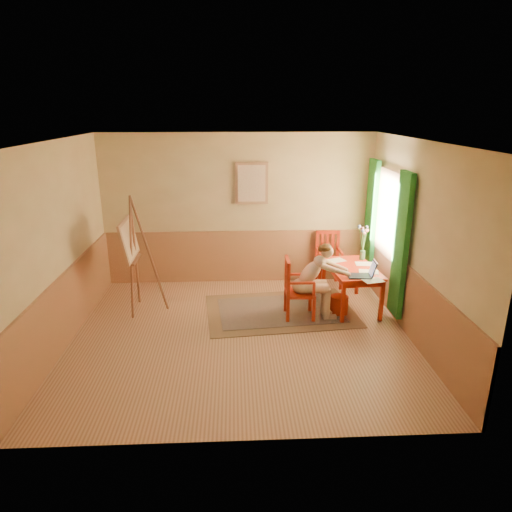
{
  "coord_description": "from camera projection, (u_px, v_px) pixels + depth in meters",
  "views": [
    {
      "loc": [
        -0.07,
        -6.04,
        3.21
      ],
      "look_at": [
        0.25,
        0.55,
        1.05
      ],
      "focal_mm": 31.87,
      "sensor_mm": 36.0,
      "label": 1
    }
  ],
  "objects": [
    {
      "name": "wastebasket",
      "position": [
        339.0,
        305.0,
        7.38
      ],
      "size": [
        0.33,
        0.33,
        0.31
      ],
      "primitive_type": "cylinder",
      "rotation": [
        0.0,
        0.0,
        -0.18
      ],
      "color": "#B02A0D",
      "rests_on": "room"
    },
    {
      "name": "papers",
      "position": [
        360.0,
        269.0,
        7.36
      ],
      "size": [
        0.78,
        1.26,
        0.0
      ],
      "color": "white",
      "rests_on": "table"
    },
    {
      "name": "chair_back",
      "position": [
        328.0,
        259.0,
        8.51
      ],
      "size": [
        0.46,
        0.48,
        1.02
      ],
      "color": "red",
      "rests_on": "room"
    },
    {
      "name": "wainscot",
      "position": [
        240.0,
        284.0,
        7.33
      ],
      "size": [
        5.0,
        4.5,
        1.0
      ],
      "color": "#B57952",
      "rests_on": "room"
    },
    {
      "name": "chair_left",
      "position": [
        297.0,
        289.0,
        7.16
      ],
      "size": [
        0.46,
        0.44,
        0.99
      ],
      "color": "red",
      "rests_on": "room"
    },
    {
      "name": "laptop",
      "position": [
        364.0,
        273.0,
        7.01
      ],
      "size": [
        0.43,
        0.28,
        0.25
      ],
      "color": "#1E2338",
      "rests_on": "table"
    },
    {
      "name": "window",
      "position": [
        386.0,
        227.0,
        7.47
      ],
      "size": [
        0.12,
        2.01,
        2.2
      ],
      "color": "white",
      "rests_on": "room"
    },
    {
      "name": "easel",
      "position": [
        132.0,
        244.0,
        7.23
      ],
      "size": [
        0.64,
        0.85,
        1.93
      ],
      "color": "brown",
      "rests_on": "room"
    },
    {
      "name": "vase",
      "position": [
        363.0,
        244.0,
        7.75
      ],
      "size": [
        0.19,
        0.29,
        0.6
      ],
      "color": "#3F724C",
      "rests_on": "table"
    },
    {
      "name": "wall_portrait",
      "position": [
        252.0,
        183.0,
        8.25
      ],
      "size": [
        0.6,
        0.05,
        0.76
      ],
      "color": "#A37454",
      "rests_on": "room"
    },
    {
      "name": "rug",
      "position": [
        280.0,
        311.0,
        7.52
      ],
      "size": [
        2.54,
        1.83,
        0.02
      ],
      "color": "#8C7251",
      "rests_on": "room"
    },
    {
      "name": "room",
      "position": [
        240.0,
        245.0,
        6.3
      ],
      "size": [
        5.04,
        4.54,
        2.84
      ],
      "color": "tan",
      "rests_on": "ground"
    },
    {
      "name": "table",
      "position": [
        352.0,
        272.0,
        7.47
      ],
      "size": [
        0.82,
        1.25,
        0.72
      ],
      "color": "red",
      "rests_on": "room"
    },
    {
      "name": "figure",
      "position": [
        315.0,
        278.0,
        7.09
      ],
      "size": [
        0.91,
        0.4,
        1.23
      ],
      "color": "beige",
      "rests_on": "room"
    }
  ]
}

